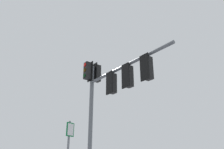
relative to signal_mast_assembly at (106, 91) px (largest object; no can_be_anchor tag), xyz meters
name	(u,v)px	position (x,y,z in m)	size (l,w,h in m)	color
signal_mast_assembly	(106,91)	(0.00, 0.00, 0.00)	(1.36, 5.34, 6.86)	slate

